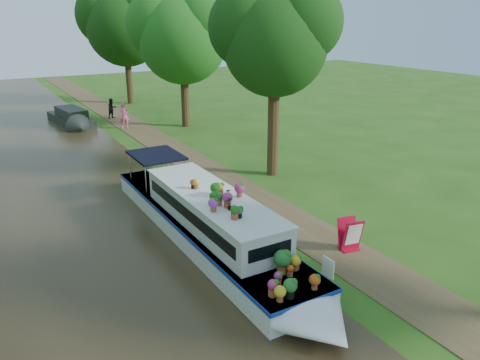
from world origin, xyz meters
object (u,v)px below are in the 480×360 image
object	(u,v)px
second_boat	(72,118)
pedestrian_pink	(124,115)
sandwich_board	(350,236)
pedestrian_dark	(112,108)
plant_boat	(213,223)

from	to	relation	value
second_boat	pedestrian_pink	size ratio (longest dim) A/B	3.54
sandwich_board	pedestrian_dark	size ratio (longest dim) A/B	0.73
plant_boat	pedestrian_pink	size ratio (longest dim) A/B	7.52
plant_boat	sandwich_board	size ratio (longest dim) A/B	12.30
pedestrian_dark	second_boat	bearing A→B (deg)	171.08
sandwich_board	pedestrian_pink	bearing A→B (deg)	102.90
plant_boat	second_boat	xyz separation A→B (m)	(-0.18, 21.92, -0.36)
second_boat	sandwich_board	distance (m)	24.85
second_boat	pedestrian_pink	bearing A→B (deg)	-54.41
second_boat	sandwich_board	xyz separation A→B (m)	(3.98, -24.53, 0.04)
pedestrian_dark	plant_boat	bearing A→B (deg)	-117.73
sandwich_board	pedestrian_pink	size ratio (longest dim) A/B	0.61
pedestrian_dark	pedestrian_pink	bearing A→B (deg)	-113.37
plant_boat	pedestrian_dark	xyz separation A→B (m)	(2.96, 22.55, -0.07)
plant_boat	pedestrian_pink	bearing A→B (deg)	81.66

